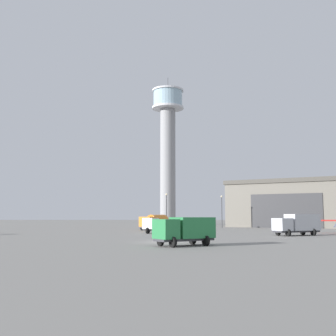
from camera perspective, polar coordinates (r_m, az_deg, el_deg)
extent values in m
plane|color=gray|center=(46.30, -0.74, -10.21)|extent=(400.00, 400.00, 0.00)
cylinder|color=gray|center=(126.63, 0.10, 0.29)|extent=(4.68, 4.68, 35.91)
cylinder|color=silver|center=(130.05, 0.10, 8.30)|extent=(9.81, 9.81, 0.60)
cylinder|color=#99B7C6|center=(130.79, 0.10, 9.48)|extent=(9.02, 9.02, 4.94)
cylinder|color=silver|center=(131.56, 0.10, 10.61)|extent=(9.81, 9.81, 0.50)
cylinder|color=#38383D|center=(132.24, 0.10, 11.55)|extent=(0.16, 0.16, 4.00)
cube|color=#6B665B|center=(109.46, 17.41, -5.03)|extent=(36.55, 33.56, 10.45)
cube|color=#4A4740|center=(109.73, 17.31, -2.04)|extent=(37.37, 34.38, 1.00)
cube|color=#38383A|center=(98.79, 16.07, -5.71)|extent=(14.28, 8.19, 7.84)
cube|color=#38383D|center=(63.45, 17.47, -8.35)|extent=(7.21, 4.58, 0.24)
cube|color=#B7BABF|center=(61.82, 15.65, -7.52)|extent=(2.78, 3.05, 1.78)
cube|color=#99B7C6|center=(61.24, 14.96, -7.22)|extent=(0.90, 1.97, 0.89)
cube|color=#B7BABF|center=(64.15, 18.21, -7.14)|extent=(5.33, 4.14, 2.36)
cylinder|color=black|center=(61.03, 16.40, -8.58)|extent=(0.65, 1.03, 1.00)
cylinder|color=black|center=(62.78, 15.09, -8.56)|extent=(0.65, 1.03, 1.00)
cylinder|color=black|center=(64.00, 19.58, -8.36)|extent=(0.65, 1.03, 1.00)
cylinder|color=black|center=(65.67, 18.25, -8.35)|extent=(0.65, 1.03, 1.00)
cube|color=#38383D|center=(82.14, -1.77, -8.15)|extent=(5.40, 7.09, 0.24)
cube|color=orange|center=(79.99, -2.78, -7.42)|extent=(3.17, 3.00, 1.90)
cube|color=#99B7C6|center=(79.22, -3.16, -7.15)|extent=(1.86, 1.18, 0.95)
cylinder|color=orange|center=(83.07, -1.33, -7.26)|extent=(4.46, 5.29, 2.30)
cylinder|color=black|center=(79.45, -2.08, -8.29)|extent=(1.00, 0.76, 1.00)
cylinder|color=black|center=(80.72, -3.42, -8.26)|extent=(1.00, 0.76, 1.00)
cylinder|color=black|center=(83.32, -0.31, -8.21)|extent=(1.00, 0.76, 1.00)
cylinder|color=black|center=(84.53, -1.62, -8.18)|extent=(1.00, 0.76, 1.00)
cube|color=#38383D|center=(40.79, 2.40, -9.84)|extent=(6.03, 4.84, 0.24)
cube|color=#287A42|center=(39.57, -0.16, -8.43)|extent=(2.71, 2.96, 1.86)
cube|color=#99B7C6|center=(39.15, -1.11, -7.91)|extent=(1.19, 1.80, 0.93)
cube|color=#287A42|center=(41.31, 3.52, -8.22)|extent=(4.65, 4.20, 2.02)
cylinder|color=black|center=(38.73, 0.80, -10.20)|extent=(0.77, 0.99, 1.00)
cylinder|color=black|center=(40.59, -0.93, -10.03)|extent=(0.77, 0.99, 1.00)
cylinder|color=black|center=(40.96, 5.37, -9.97)|extent=(0.77, 0.99, 1.00)
cylinder|color=black|center=(42.72, 3.52, -9.84)|extent=(0.77, 0.99, 1.00)
cube|color=#38383D|center=(66.63, -0.46, -8.54)|extent=(6.80, 4.74, 0.24)
cube|color=white|center=(67.75, -2.27, -7.66)|extent=(2.75, 2.98, 1.75)
cube|color=#99B7C6|center=(68.17, -2.91, -7.35)|extent=(1.00, 1.85, 0.88)
cube|color=brown|center=(66.13, 0.38, -8.38)|extent=(5.09, 4.18, 0.16)
cube|color=#997547|center=(65.91, 0.73, -7.93)|extent=(1.40, 1.40, 0.90)
cylinder|color=black|center=(66.81, -2.68, -8.63)|extent=(0.70, 1.02, 1.00)
cylinder|color=black|center=(68.69, -1.78, -8.58)|extent=(0.70, 1.02, 1.00)
cylinder|color=black|center=(64.77, 0.68, -8.71)|extent=(0.70, 1.02, 1.00)
cylinder|color=black|center=(66.70, 1.51, -8.64)|extent=(0.70, 1.02, 1.00)
cylinder|color=#38383D|center=(96.54, 7.58, -6.13)|extent=(0.18, 0.18, 7.02)
sphere|color=#F9E5B2|center=(96.63, 7.54, -3.92)|extent=(0.44, 0.44, 0.44)
cylinder|color=#38383D|center=(88.91, -0.09, -6.12)|extent=(0.18, 0.18, 7.16)
sphere|color=#F9E5B2|center=(89.01, -0.09, -3.67)|extent=(0.44, 0.44, 0.44)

